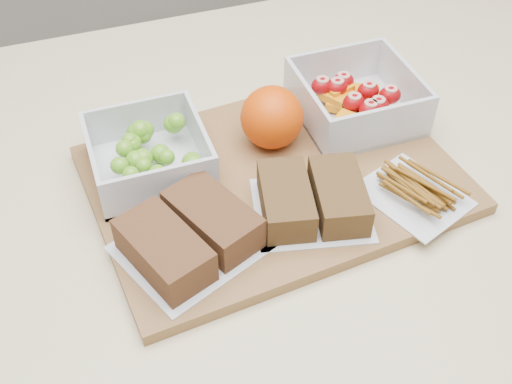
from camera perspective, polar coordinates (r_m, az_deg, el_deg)
cutting_board at (r=0.77m, az=1.61°, el=1.14°), size 0.45×0.34×0.02m
grape_container at (r=0.76m, az=-9.40°, el=3.38°), size 0.13×0.13×0.06m
fruit_container at (r=0.84m, az=8.84°, el=8.03°), size 0.14×0.14×0.06m
orange at (r=0.78m, az=1.43°, el=6.65°), size 0.08×0.08×0.08m
sandwich_bag_left at (r=0.67m, az=-5.97°, el=-3.84°), size 0.17×0.17×0.04m
sandwich_bag_center at (r=0.71m, az=5.02°, el=-0.58°), size 0.15×0.14×0.04m
pretzel_bag at (r=0.75m, az=13.94°, el=0.28°), size 0.13×0.14×0.03m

